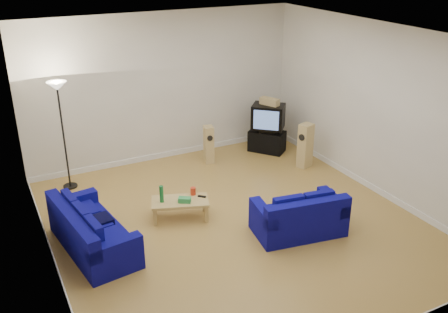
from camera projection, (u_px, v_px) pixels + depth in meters
name	position (u px, v px, depth m)	size (l,w,h in m)	color
room	(235.00, 140.00, 8.02)	(6.01, 6.51, 3.21)	olive
sofa_three_seat	(90.00, 234.00, 7.80)	(1.08, 2.00, 0.74)	#0B0963
sofa_loveseat	(300.00, 219.00, 8.23)	(1.56, 1.03, 0.73)	#0B0963
coffee_table	(180.00, 203.00, 8.67)	(1.09, 0.79, 0.36)	tan
bottle	(162.00, 194.00, 8.53)	(0.07, 0.07, 0.30)	#197233
tissue_box	(185.00, 200.00, 8.57)	(0.21, 0.12, 0.09)	green
red_canister	(193.00, 191.00, 8.81)	(0.10, 0.10, 0.13)	red
remote	(202.00, 196.00, 8.75)	(0.15, 0.05, 0.02)	black
tv_stand	(267.00, 141.00, 11.50)	(0.80, 0.44, 0.49)	black
av_receiver	(269.00, 130.00, 11.36)	(0.40, 0.33, 0.09)	black
television	(268.00, 117.00, 11.23)	(0.87, 0.85, 0.54)	black
centre_speaker	(270.00, 102.00, 11.11)	(0.44, 0.18, 0.15)	tan
speaker_left	(209.00, 145.00, 10.84)	(0.24, 0.29, 0.84)	tan
speaker_right	(305.00, 146.00, 10.60)	(0.34, 0.30, 0.97)	tan
floor_lamp	(59.00, 101.00, 9.20)	(0.37, 0.37, 2.14)	black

